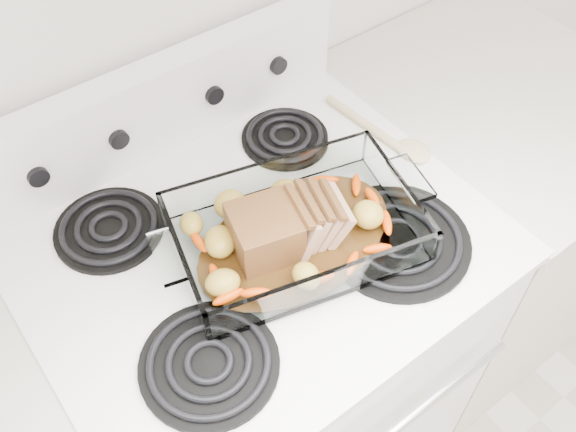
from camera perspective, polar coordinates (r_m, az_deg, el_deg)
electric_range at (r=1.49m, az=-2.44°, el=-12.61°), size 0.78×0.70×1.12m
counter_right at (r=1.78m, az=15.25°, el=-0.87°), size 0.58×0.68×0.93m
baking_dish at (r=1.07m, az=0.65°, el=-1.61°), size 0.39×0.26×0.08m
pork_roast at (r=1.04m, az=-0.56°, el=-1.36°), size 0.19×0.10×0.08m
roast_vegetables at (r=1.08m, az=-0.56°, el=-0.41°), size 0.32×0.18×0.04m
wooden_spoon at (r=1.27m, az=9.17°, el=6.82°), size 0.07×0.25×0.02m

